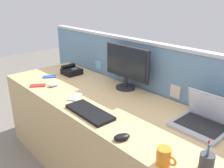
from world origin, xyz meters
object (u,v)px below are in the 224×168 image
object	(u,v)px
laptop	(204,120)
cell_phone_red_case	(38,85)
desktop_monitor	(127,65)
cell_phone_blue_case	(49,77)
desk_phone	(71,71)
computer_mouse_left_hand	(53,85)
cell_phone_silver_slab	(75,97)
computer_mouse_right_hand	(122,137)
pen_cup	(207,162)
keyboard_main	(89,112)
coffee_mug	(164,157)

from	to	relation	value
laptop	cell_phone_red_case	bearing A→B (deg)	-161.53
desktop_monitor	cell_phone_blue_case	bearing A→B (deg)	-153.75
desktop_monitor	desk_phone	size ratio (longest dim) A/B	2.79
computer_mouse_left_hand	cell_phone_red_case	bearing A→B (deg)	-136.57
desk_phone	cell_phone_silver_slab	world-z (taller)	desk_phone
computer_mouse_right_hand	cell_phone_blue_case	world-z (taller)	computer_mouse_right_hand
desktop_monitor	cell_phone_silver_slab	distance (m)	0.51
cell_phone_silver_slab	computer_mouse_left_hand	bearing A→B (deg)	152.15
cell_phone_silver_slab	pen_cup	bearing A→B (deg)	-30.27
keyboard_main	coffee_mug	world-z (taller)	coffee_mug
computer_mouse_left_hand	coffee_mug	distance (m)	1.32
computer_mouse_left_hand	keyboard_main	bearing A→B (deg)	-7.67
computer_mouse_right_hand	cell_phone_red_case	bearing A→B (deg)	-161.80
computer_mouse_right_hand	cell_phone_red_case	size ratio (longest dim) A/B	0.74
pen_cup	cell_phone_red_case	bearing A→B (deg)	-176.80
cell_phone_blue_case	cell_phone_red_case	bearing A→B (deg)	-22.70
desk_phone	computer_mouse_right_hand	bearing A→B (deg)	-20.43
keyboard_main	cell_phone_blue_case	xyz separation A→B (m)	(-0.90, 0.18, -0.01)
laptop	cell_phone_blue_case	bearing A→B (deg)	-170.42
desk_phone	computer_mouse_left_hand	xyz separation A→B (m)	(0.19, -0.32, -0.02)
keyboard_main	computer_mouse_left_hand	xyz separation A→B (m)	(-0.64, 0.08, 0.01)
cell_phone_red_case	laptop	bearing A→B (deg)	50.41
pen_cup	cell_phone_red_case	size ratio (longest dim) A/B	1.22
desktop_monitor	desk_phone	world-z (taller)	desktop_monitor
cell_phone_silver_slab	keyboard_main	bearing A→B (deg)	-45.04
desk_phone	cell_phone_silver_slab	xyz separation A→B (m)	(0.53, -0.31, -0.03)
computer_mouse_right_hand	computer_mouse_left_hand	distance (m)	1.03
desk_phone	cell_phone_red_case	size ratio (longest dim) A/B	1.28
desk_phone	computer_mouse_left_hand	size ratio (longest dim) A/B	1.72
desk_phone	cell_phone_red_case	world-z (taller)	desk_phone
desktop_monitor	computer_mouse_left_hand	size ratio (longest dim) A/B	4.82
keyboard_main	computer_mouse_right_hand	size ratio (longest dim) A/B	3.92
desk_phone	coffee_mug	size ratio (longest dim) A/B	1.56
keyboard_main	cell_phone_silver_slab	world-z (taller)	keyboard_main
cell_phone_blue_case	coffee_mug	size ratio (longest dim) A/B	1.14
desktop_monitor	computer_mouse_right_hand	size ratio (longest dim) A/B	4.82
computer_mouse_right_hand	pen_cup	world-z (taller)	pen_cup
laptop	cell_phone_blue_case	xyz separation A→B (m)	(-1.51, -0.26, -0.04)
pen_cup	cell_phone_blue_case	bearing A→B (deg)	176.32
desk_phone	computer_mouse_left_hand	world-z (taller)	desk_phone
keyboard_main	pen_cup	world-z (taller)	pen_cup
computer_mouse_left_hand	pen_cup	bearing A→B (deg)	-1.31
coffee_mug	desktop_monitor	bearing A→B (deg)	145.05
keyboard_main	computer_mouse_right_hand	xyz separation A→B (m)	(0.38, -0.06, 0.01)
laptop	cell_phone_silver_slab	xyz separation A→B (m)	(-0.92, -0.35, -0.04)
desktop_monitor	keyboard_main	size ratio (longest dim) A/B	1.23
desk_phone	coffee_mug	world-z (taller)	same
cell_phone_silver_slab	laptop	bearing A→B (deg)	-8.59
laptop	cell_phone_red_case	size ratio (longest dim) A/B	2.32
computer_mouse_left_hand	pen_cup	size ratio (longest dim) A/B	0.61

